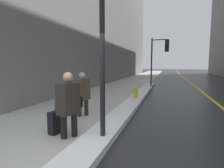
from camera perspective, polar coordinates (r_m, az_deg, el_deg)
ground_plane at (r=3.68m, az=-14.55°, el=-23.53°), size 160.00×160.00×0.00m
sidewalk_slab at (r=18.16m, az=5.86°, el=0.46°), size 4.00×80.00×0.01m
road_centre_stripe at (r=17.91m, az=24.98°, el=-0.19°), size 0.16×80.00×0.00m
snow_bank_curb at (r=9.25m, az=8.04°, el=-4.63°), size 0.73×15.10×0.17m
lamp_post at (r=4.13m, az=-3.27°, el=22.78°), size 0.28×0.28×5.01m
traffic_light_near at (r=13.88m, az=15.67°, el=10.01°), size 1.31×0.32×3.86m
pedestrian_with_shoulder_bag at (r=4.44m, az=-13.90°, el=-5.73°), size 0.43×0.77×1.64m
pedestrian_in_glasses at (r=6.23m, az=-9.56°, el=-2.60°), size 0.41×0.56×1.56m
rolling_suitcase at (r=4.94m, az=-17.92°, el=-11.89°), size 0.30×0.40×0.95m
fire_hydrant at (r=8.85m, az=7.72°, el=-3.40°), size 0.20×0.20×0.70m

